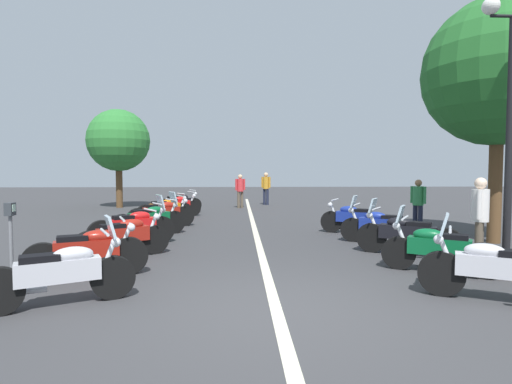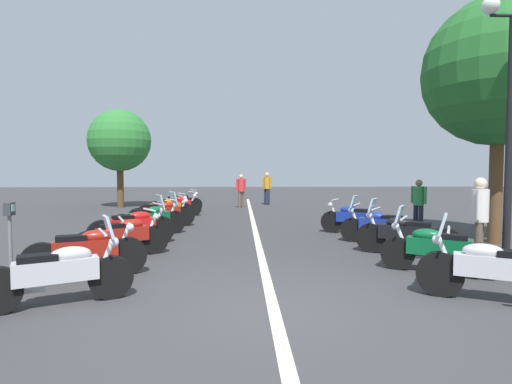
{
  "view_description": "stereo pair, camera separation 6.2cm",
  "coord_description": "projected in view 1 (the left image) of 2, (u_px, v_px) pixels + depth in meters",
  "views": [
    {
      "loc": [
        -5.14,
        0.49,
        1.83
      ],
      "look_at": [
        6.3,
        0.0,
        1.22
      ],
      "focal_mm": 28.11,
      "sensor_mm": 36.0,
      "label": 1
    },
    {
      "loc": [
        -5.14,
        0.43,
        1.83
      ],
      "look_at": [
        6.3,
        0.0,
        1.22
      ],
      "focal_mm": 28.11,
      "sensor_mm": 36.0,
      "label": 2
    }
  ],
  "objects": [
    {
      "name": "motorcycle_right_row_1",
      "position": [
        437.0,
        248.0,
        7.13
      ],
      "size": [
        1.15,
        1.76,
        1.19
      ],
      "rotation": [
        0.0,
        0.0,
        1.02
      ],
      "color": "black",
      "rests_on": "ground_plane"
    },
    {
      "name": "bystander_3",
      "position": [
        418.0,
        201.0,
        12.29
      ],
      "size": [
        0.47,
        0.32,
        1.56
      ],
      "rotation": [
        0.0,
        0.0,
        2.12
      ],
      "color": "#1E2338",
      "rests_on": "ground_plane"
    },
    {
      "name": "ground_plane",
      "position": [
        276.0,
        311.0,
        5.25
      ],
      "size": [
        80.0,
        80.0,
        0.0
      ],
      "primitive_type": "plane",
      "color": "#38383A"
    },
    {
      "name": "bystander_2",
      "position": [
        266.0,
        186.0,
        21.46
      ],
      "size": [
        0.32,
        0.48,
        1.74
      ],
      "rotation": [
        0.0,
        0.0,
        2.67
      ],
      "color": "#1E2338",
      "rests_on": "ground_plane"
    },
    {
      "name": "motorcycle_left_row_2",
      "position": [
        124.0,
        236.0,
        8.41
      ],
      "size": [
        1.27,
        1.73,
        1.0
      ],
      "rotation": [
        0.0,
        0.0,
        -0.96
      ],
      "color": "black",
      "rests_on": "ground_plane"
    },
    {
      "name": "bystander_0",
      "position": [
        240.0,
        188.0,
        19.63
      ],
      "size": [
        0.32,
        0.49,
        1.65
      ],
      "rotation": [
        0.0,
        0.0,
        3.56
      ],
      "color": "brown",
      "rests_on": "ground_plane"
    },
    {
      "name": "motorcycle_left_row_0",
      "position": [
        61.0,
        273.0,
        5.4
      ],
      "size": [
        1.06,
        1.85,
        1.2
      ],
      "rotation": [
        0.0,
        0.0,
        -1.11
      ],
      "color": "black",
      "rests_on": "ground_plane"
    },
    {
      "name": "parking_meter",
      "position": [
        11.0,
        226.0,
        6.81
      ],
      "size": [
        0.19,
        0.14,
        1.29
      ],
      "rotation": [
        0.0,
        0.0,
        -1.5
      ],
      "color": "slate",
      "rests_on": "ground_plane"
    },
    {
      "name": "motorcycle_right_row_3",
      "position": [
        381.0,
        225.0,
        10.02
      ],
      "size": [
        1.17,
        1.91,
        1.2
      ],
      "rotation": [
        0.0,
        0.0,
        1.06
      ],
      "color": "black",
      "rests_on": "ground_plane"
    },
    {
      "name": "motorcycle_left_row_8",
      "position": [
        179.0,
        203.0,
        17.38
      ],
      "size": [
        1.21,
        1.91,
        0.99
      ],
      "rotation": [
        0.0,
        0.0,
        -1.04
      ],
      "color": "black",
      "rests_on": "ground_plane"
    },
    {
      "name": "motorcycle_left_row_3",
      "position": [
        134.0,
        226.0,
        9.77
      ],
      "size": [
        1.25,
        1.89,
        1.23
      ],
      "rotation": [
        0.0,
        0.0,
        -1.01
      ],
      "color": "black",
      "rests_on": "ground_plane"
    },
    {
      "name": "street_lamp_twin_globe",
      "position": [
        512.0,
        85.0,
        7.63
      ],
      "size": [
        0.32,
        1.22,
        5.09
      ],
      "color": "black",
      "rests_on": "ground_plane"
    },
    {
      "name": "roadside_tree_1",
      "position": [
        118.0,
        141.0,
        19.72
      ],
      "size": [
        3.04,
        3.04,
        4.85
      ],
      "color": "brown",
      "rests_on": "ground_plane"
    },
    {
      "name": "motorcycle_left_row_4",
      "position": [
        150.0,
        219.0,
        11.26
      ],
      "size": [
        1.35,
        1.87,
        1.22
      ],
      "rotation": [
        0.0,
        0.0,
        -0.97
      ],
      "color": "black",
      "rests_on": "ground_plane"
    },
    {
      "name": "motorcycle_right_row_2",
      "position": [
        406.0,
        234.0,
        8.62
      ],
      "size": [
        1.33,
        1.91,
        1.22
      ],
      "rotation": [
        0.0,
        0.0,
        0.99
      ],
      "color": "black",
      "rests_on": "ground_plane"
    },
    {
      "name": "motorcycle_right_row_0",
      "position": [
        496.0,
        269.0,
        5.55
      ],
      "size": [
        1.14,
        1.91,
        1.22
      ],
      "rotation": [
        0.0,
        0.0,
        1.08
      ],
      "color": "black",
      "rests_on": "ground_plane"
    },
    {
      "name": "motorcycle_right_row_4",
      "position": [
        354.0,
        218.0,
        11.57
      ],
      "size": [
        1.14,
        1.82,
        1.0
      ],
      "rotation": [
        0.0,
        0.0,
        1.05
      ],
      "color": "black",
      "rests_on": "ground_plane"
    },
    {
      "name": "roadside_tree_0",
      "position": [
        499.0,
        73.0,
        9.97
      ],
      "size": [
        3.67,
        3.67,
        6.13
      ],
      "color": "brown",
      "rests_on": "ground_plane"
    },
    {
      "name": "motorcycle_left_row_7",
      "position": [
        177.0,
        205.0,
        15.87
      ],
      "size": [
        1.13,
        1.87,
        1.0
      ],
      "rotation": [
        0.0,
        0.0,
        -1.07
      ],
      "color": "black",
      "rests_on": "ground_plane"
    },
    {
      "name": "motorcycle_left_row_5",
      "position": [
        162.0,
        213.0,
        12.89
      ],
      "size": [
        1.16,
        2.01,
        1.01
      ],
      "rotation": [
        0.0,
        0.0,
        -1.09
      ],
      "color": "black",
      "rests_on": "ground_plane"
    },
    {
      "name": "motorcycle_left_row_1",
      "position": [
        88.0,
        251.0,
        6.8
      ],
      "size": [
        0.96,
        1.92,
        1.01
      ],
      "rotation": [
        0.0,
        0.0,
        -1.18
      ],
      "color": "black",
      "rests_on": "ground_plane"
    },
    {
      "name": "lane_centre_stripe",
      "position": [
        255.0,
        231.0,
        12.21
      ],
      "size": [
        27.24,
        0.16,
        0.01
      ],
      "primitive_type": "cube",
      "color": "beige",
      "rests_on": "ground_plane"
    },
    {
      "name": "bystander_1",
      "position": [
        480.0,
        214.0,
        7.81
      ],
      "size": [
        0.44,
        0.35,
        1.7
      ],
      "rotation": [
        0.0,
        0.0,
        4.07
      ],
      "color": "brown",
      "rests_on": "ground_plane"
    },
    {
      "name": "motorcycle_left_row_6",
      "position": [
        165.0,
        209.0,
        14.4
      ],
      "size": [
        1.24,
        1.84,
        1.01
      ],
      "rotation": [
        0.0,
        0.0,
        -1.01
      ],
      "color": "black",
      "rests_on": "ground_plane"
    }
  ]
}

